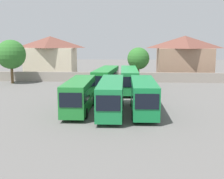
{
  "coord_description": "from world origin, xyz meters",
  "views": [
    {
      "loc": [
        2.16,
        -31.64,
        7.8
      ],
      "look_at": [
        0.0,
        3.0,
        2.04
      ],
      "focal_mm": 48.37,
      "sensor_mm": 36.0,
      "label": 1
    }
  ],
  "objects_px": {
    "bus_3": "(143,95)",
    "house_terrace_left": "(51,56)",
    "bus_5": "(129,78)",
    "tree_left_of_lot": "(138,59)",
    "bus_1": "(79,94)",
    "house_terrace_centre": "(184,57)",
    "bus_4": "(106,78)",
    "tree_behind_wall": "(11,54)",
    "bus_2": "(111,95)"
  },
  "relations": [
    {
      "from": "house_terrace_left",
      "to": "tree_left_of_lot",
      "type": "distance_m",
      "value": 19.17
    },
    {
      "from": "bus_1",
      "to": "tree_left_of_lot",
      "type": "distance_m",
      "value": 27.03
    },
    {
      "from": "bus_1",
      "to": "tree_left_of_lot",
      "type": "relative_size",
      "value": 1.61
    },
    {
      "from": "bus_4",
      "to": "house_terrace_left",
      "type": "bearing_deg",
      "value": -138.35
    },
    {
      "from": "bus_3",
      "to": "bus_2",
      "type": "bearing_deg",
      "value": -88.86
    },
    {
      "from": "bus_5",
      "to": "tree_left_of_lot",
      "type": "height_order",
      "value": "tree_left_of_lot"
    },
    {
      "from": "house_terrace_left",
      "to": "tree_left_of_lot",
      "type": "bearing_deg",
      "value": -15.94
    },
    {
      "from": "bus_1",
      "to": "bus_3",
      "type": "distance_m",
      "value": 6.96
    },
    {
      "from": "house_terrace_left",
      "to": "tree_behind_wall",
      "type": "bearing_deg",
      "value": -111.52
    },
    {
      "from": "bus_5",
      "to": "tree_behind_wall",
      "type": "height_order",
      "value": "tree_behind_wall"
    },
    {
      "from": "bus_1",
      "to": "tree_behind_wall",
      "type": "xyz_separation_m",
      "value": [
        -15.67,
        20.51,
        3.21
      ]
    },
    {
      "from": "bus_2",
      "to": "house_terrace_centre",
      "type": "distance_m",
      "value": 33.16
    },
    {
      "from": "bus_5",
      "to": "house_terrace_centre",
      "type": "xyz_separation_m",
      "value": [
        11.05,
        16.53,
        2.41
      ]
    },
    {
      "from": "bus_5",
      "to": "bus_4",
      "type": "bearing_deg",
      "value": -93.76
    },
    {
      "from": "bus_5",
      "to": "house_terrace_left",
      "type": "distance_m",
      "value": 24.61
    },
    {
      "from": "bus_4",
      "to": "bus_1",
      "type": "bearing_deg",
      "value": -2.75
    },
    {
      "from": "bus_5",
      "to": "tree_left_of_lot",
      "type": "distance_m",
      "value": 12.9
    },
    {
      "from": "bus_1",
      "to": "bus_3",
      "type": "height_order",
      "value": "bus_3"
    },
    {
      "from": "bus_1",
      "to": "tree_behind_wall",
      "type": "height_order",
      "value": "tree_behind_wall"
    },
    {
      "from": "bus_3",
      "to": "bus_5",
      "type": "distance_m",
      "value": 13.9
    },
    {
      "from": "bus_4",
      "to": "house_terrace_centre",
      "type": "bearing_deg",
      "value": 143.27
    },
    {
      "from": "bus_1",
      "to": "house_terrace_left",
      "type": "relative_size",
      "value": 0.96
    },
    {
      "from": "house_terrace_centre",
      "to": "tree_behind_wall",
      "type": "height_order",
      "value": "house_terrace_centre"
    },
    {
      "from": "bus_3",
      "to": "house_terrace_left",
      "type": "bearing_deg",
      "value": -151.07
    },
    {
      "from": "bus_3",
      "to": "bus_4",
      "type": "xyz_separation_m",
      "value": [
        -5.13,
        13.93,
        -0.03
      ]
    },
    {
      "from": "bus_2",
      "to": "house_terrace_left",
      "type": "bearing_deg",
      "value": -155.86
    },
    {
      "from": "bus_3",
      "to": "house_terrace_left",
      "type": "distance_m",
      "value": 36.68
    },
    {
      "from": "bus_4",
      "to": "house_terrace_left",
      "type": "distance_m",
      "value": 22.26
    },
    {
      "from": "house_terrace_left",
      "to": "house_terrace_centre",
      "type": "relative_size",
      "value": 0.95
    },
    {
      "from": "bus_1",
      "to": "house_terrace_left",
      "type": "bearing_deg",
      "value": -160.51
    },
    {
      "from": "bus_3",
      "to": "house_terrace_left",
      "type": "xyz_separation_m",
      "value": [
        -18.38,
        31.66,
        2.33
      ]
    },
    {
      "from": "bus_2",
      "to": "house_terrace_left",
      "type": "xyz_separation_m",
      "value": [
        -14.95,
        31.8,
        2.35
      ]
    },
    {
      "from": "bus_5",
      "to": "house_terrace_centre",
      "type": "height_order",
      "value": "house_terrace_centre"
    },
    {
      "from": "bus_2",
      "to": "tree_left_of_lot",
      "type": "distance_m",
      "value": 26.86
    },
    {
      "from": "house_terrace_left",
      "to": "tree_behind_wall",
      "type": "relative_size",
      "value": 1.36
    },
    {
      "from": "bus_3",
      "to": "house_terrace_centre",
      "type": "distance_m",
      "value": 31.85
    },
    {
      "from": "bus_4",
      "to": "tree_left_of_lot",
      "type": "distance_m",
      "value": 13.69
    },
    {
      "from": "bus_4",
      "to": "tree_left_of_lot",
      "type": "relative_size",
      "value": 1.81
    },
    {
      "from": "bus_5",
      "to": "bus_1",
      "type": "bearing_deg",
      "value": -23.39
    },
    {
      "from": "bus_5",
      "to": "house_terrace_left",
      "type": "height_order",
      "value": "house_terrace_left"
    },
    {
      "from": "bus_2",
      "to": "tree_left_of_lot",
      "type": "xyz_separation_m",
      "value": [
        3.49,
        26.54,
        2.21
      ]
    },
    {
      "from": "bus_1",
      "to": "tree_left_of_lot",
      "type": "bearing_deg",
      "value": 164.34
    },
    {
      "from": "bus_4",
      "to": "house_terrace_centre",
      "type": "xyz_separation_m",
      "value": [
        14.57,
        16.4,
        2.4
      ]
    },
    {
      "from": "bus_1",
      "to": "tree_left_of_lot",
      "type": "height_order",
      "value": "tree_left_of_lot"
    },
    {
      "from": "bus_4",
      "to": "house_terrace_left",
      "type": "xyz_separation_m",
      "value": [
        -13.24,
        17.73,
        2.36
      ]
    },
    {
      "from": "bus_2",
      "to": "tree_behind_wall",
      "type": "xyz_separation_m",
      "value": [
        -19.19,
        21.04,
        3.19
      ]
    },
    {
      "from": "bus_3",
      "to": "tree_behind_wall",
      "type": "distance_m",
      "value": 30.96
    },
    {
      "from": "bus_3",
      "to": "house_terrace_centre",
      "type": "relative_size",
      "value": 0.92
    },
    {
      "from": "bus_1",
      "to": "tree_behind_wall",
      "type": "relative_size",
      "value": 1.31
    },
    {
      "from": "bus_4",
      "to": "bus_5",
      "type": "height_order",
      "value": "bus_4"
    }
  ]
}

